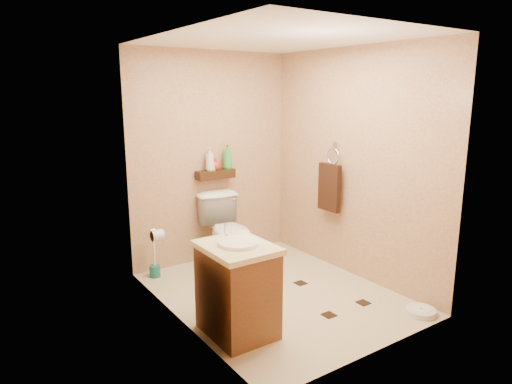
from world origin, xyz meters
TOP-DOWN VIEW (x-y plane):
  - ground at (0.00, 0.00)m, footprint 2.50×2.50m
  - wall_back at (0.00, 1.25)m, footprint 2.00×0.04m
  - wall_front at (0.00, -1.25)m, footprint 2.00×0.04m
  - wall_left at (-1.00, 0.00)m, footprint 0.04×2.50m
  - wall_right at (1.00, 0.00)m, footprint 0.04×2.50m
  - ceiling at (0.00, 0.00)m, footprint 2.00×2.50m
  - wall_shelf at (0.00, 1.17)m, footprint 0.46×0.14m
  - floor_accents at (0.03, -0.05)m, footprint 1.23×1.37m
  - toilet at (-0.04, 0.83)m, footprint 0.56×0.86m
  - vanity at (-0.70, -0.42)m, footprint 0.51×0.62m
  - bathroom_scale at (0.82, -1.07)m, footprint 0.30×0.30m
  - toilet_brush at (-0.82, 1.07)m, footprint 0.12×0.12m
  - towel_ring at (0.91, 0.25)m, footprint 0.12×0.30m
  - toilet_paper at (-0.94, 0.65)m, footprint 0.12×0.11m
  - bottle_a at (-0.07, 1.17)m, footprint 0.14×0.14m
  - bottle_b at (-0.04, 1.17)m, footprint 0.09×0.09m
  - bottle_c at (0.00, 1.17)m, footprint 0.13×0.13m
  - bottle_d at (0.16, 1.17)m, footprint 0.11×0.11m

SIDE VIEW (x-z plane):
  - ground at x=0.00m, z-range 0.00..0.00m
  - floor_accents at x=0.03m, z-range 0.00..0.01m
  - bathroom_scale at x=0.82m, z-range 0.00..0.05m
  - toilet_brush at x=-0.82m, z-range -0.08..0.43m
  - vanity at x=-0.70m, z-range -0.05..0.83m
  - toilet at x=-0.04m, z-range 0.00..0.83m
  - toilet_paper at x=-0.94m, z-range 0.54..0.66m
  - towel_ring at x=0.91m, z-range 0.57..1.33m
  - wall_shelf at x=0.00m, z-range 0.97..1.07m
  - bottle_c at x=0.00m, z-range 1.07..1.21m
  - bottle_b at x=-0.04m, z-range 1.07..1.22m
  - wall_back at x=0.00m, z-range 0.00..2.40m
  - wall_front at x=0.00m, z-range 0.00..2.40m
  - wall_left at x=-1.00m, z-range 0.00..2.40m
  - wall_right at x=1.00m, z-range 0.00..2.40m
  - bottle_a at x=-0.07m, z-range 1.07..1.33m
  - bottle_d at x=0.16m, z-range 1.07..1.35m
  - ceiling at x=0.00m, z-range 2.39..2.41m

